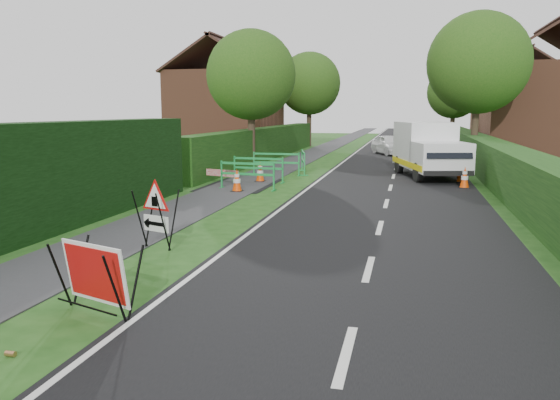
{
  "coord_description": "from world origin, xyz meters",
  "views": [
    {
      "loc": [
        3.12,
        -8.34,
        2.75
      ],
      "look_at": [
        0.53,
        2.57,
        0.92
      ],
      "focal_mm": 35.0,
      "sensor_mm": 36.0,
      "label": 1
    }
  ],
  "objects_px": {
    "red_rect_sign": "(95,275)",
    "triangle_sign": "(154,209)",
    "hatchback_car": "(390,145)",
    "works_van": "(429,148)"
  },
  "relations": [
    {
      "from": "red_rect_sign",
      "to": "triangle_sign",
      "type": "xyz_separation_m",
      "value": [
        -0.82,
        3.46,
        0.26
      ]
    },
    {
      "from": "red_rect_sign",
      "to": "hatchback_car",
      "type": "xyz_separation_m",
      "value": [
        2.87,
        29.02,
        0.07
      ]
    },
    {
      "from": "red_rect_sign",
      "to": "works_van",
      "type": "relative_size",
      "value": 0.25
    },
    {
      "from": "works_van",
      "to": "red_rect_sign",
      "type": "bearing_deg",
      "value": -120.26
    },
    {
      "from": "works_van",
      "to": "hatchback_car",
      "type": "height_order",
      "value": "works_van"
    },
    {
      "from": "works_van",
      "to": "hatchback_car",
      "type": "xyz_separation_m",
      "value": [
        -1.98,
        11.8,
        -0.57
      ]
    },
    {
      "from": "red_rect_sign",
      "to": "works_van",
      "type": "xyz_separation_m",
      "value": [
        4.84,
        17.23,
        0.64
      ]
    },
    {
      "from": "works_van",
      "to": "hatchback_car",
      "type": "bearing_deg",
      "value": 84.96
    },
    {
      "from": "red_rect_sign",
      "to": "hatchback_car",
      "type": "bearing_deg",
      "value": 103.54
    },
    {
      "from": "red_rect_sign",
      "to": "works_van",
      "type": "bearing_deg",
      "value": 93.48
    }
  ]
}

